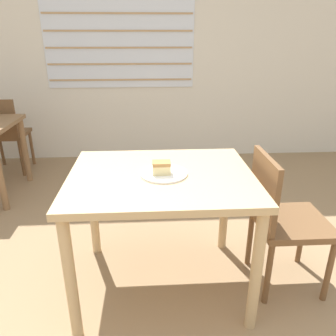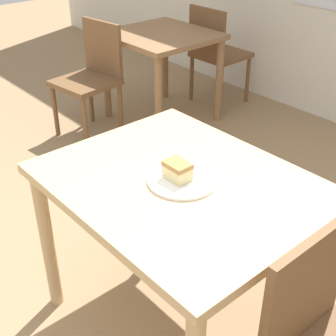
{
  "view_description": "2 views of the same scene",
  "coord_description": "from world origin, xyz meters",
  "px_view_note": "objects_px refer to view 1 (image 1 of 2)",
  "views": [
    {
      "loc": [
        -0.03,
        -1.15,
        1.51
      ],
      "look_at": [
        0.07,
        0.53,
        0.82
      ],
      "focal_mm": 35.0,
      "sensor_mm": 36.0,
      "label": 1
    },
    {
      "loc": [
        1.14,
        -0.47,
        1.73
      ],
      "look_at": [
        0.04,
        0.49,
        0.85
      ],
      "focal_mm": 50.0,
      "sensor_mm": 36.0,
      "label": 2
    }
  ],
  "objects_px": {
    "chair_near_window": "(282,216)",
    "dining_table_near": "(161,192)",
    "cake_slice": "(161,168)",
    "chair_far_opposite": "(4,132)",
    "plate": "(164,173)"
  },
  "relations": [
    {
      "from": "chair_near_window",
      "to": "dining_table_near",
      "type": "bearing_deg",
      "value": 88.42
    },
    {
      "from": "chair_near_window",
      "to": "cake_slice",
      "type": "height_order",
      "value": "chair_near_window"
    },
    {
      "from": "chair_far_opposite",
      "to": "plate",
      "type": "distance_m",
      "value": 2.63
    },
    {
      "from": "dining_table_near",
      "to": "cake_slice",
      "type": "relative_size",
      "value": 10.43
    },
    {
      "from": "cake_slice",
      "to": "chair_near_window",
      "type": "bearing_deg",
      "value": -0.1
    },
    {
      "from": "dining_table_near",
      "to": "chair_far_opposite",
      "type": "relative_size",
      "value": 1.19
    },
    {
      "from": "dining_table_near",
      "to": "plate",
      "type": "bearing_deg",
      "value": -19.45
    },
    {
      "from": "chair_far_opposite",
      "to": "chair_near_window",
      "type": "bearing_deg",
      "value": 139.92
    },
    {
      "from": "chair_far_opposite",
      "to": "cake_slice",
      "type": "relative_size",
      "value": 8.73
    },
    {
      "from": "chair_near_window",
      "to": "plate",
      "type": "distance_m",
      "value": 0.77
    },
    {
      "from": "chair_far_opposite",
      "to": "cake_slice",
      "type": "xyz_separation_m",
      "value": [
        1.69,
        -1.99,
        0.34
      ]
    },
    {
      "from": "dining_table_near",
      "to": "chair_near_window",
      "type": "height_order",
      "value": "chair_near_window"
    },
    {
      "from": "chair_near_window",
      "to": "chair_far_opposite",
      "type": "relative_size",
      "value": 1.0
    },
    {
      "from": "plate",
      "to": "dining_table_near",
      "type": "bearing_deg",
      "value": 160.55
    },
    {
      "from": "dining_table_near",
      "to": "chair_far_opposite",
      "type": "xyz_separation_m",
      "value": [
        -1.69,
        1.97,
        -0.18
      ]
    }
  ]
}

